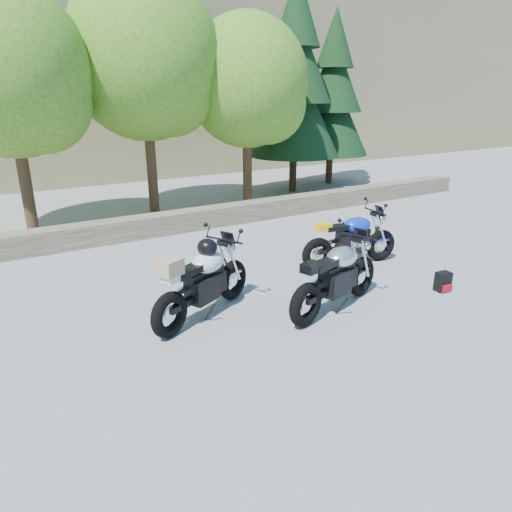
{
  "coord_description": "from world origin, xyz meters",
  "views": [
    {
      "loc": [
        -3.53,
        -5.03,
        3.23
      ],
      "look_at": [
        0.2,
        1.0,
        0.75
      ],
      "focal_mm": 32.0,
      "sensor_mm": 36.0,
      "label": 1
    }
  ],
  "objects_px": {
    "silver_bike": "(337,277)",
    "blue_bike": "(351,240)",
    "white_bike": "(203,280)",
    "backpack": "(443,282)"
  },
  "relations": [
    {
      "from": "silver_bike",
      "to": "blue_bike",
      "type": "relative_size",
      "value": 1.02
    },
    {
      "from": "silver_bike",
      "to": "white_bike",
      "type": "height_order",
      "value": "white_bike"
    },
    {
      "from": "blue_bike",
      "to": "white_bike",
      "type": "bearing_deg",
      "value": -161.91
    },
    {
      "from": "silver_bike",
      "to": "white_bike",
      "type": "bearing_deg",
      "value": 140.4
    },
    {
      "from": "white_bike",
      "to": "blue_bike",
      "type": "relative_size",
      "value": 0.96
    },
    {
      "from": "blue_bike",
      "to": "backpack",
      "type": "xyz_separation_m",
      "value": [
        0.48,
        -1.84,
        -0.36
      ]
    },
    {
      "from": "silver_bike",
      "to": "backpack",
      "type": "relative_size",
      "value": 6.38
    },
    {
      "from": "silver_bike",
      "to": "white_bike",
      "type": "relative_size",
      "value": 1.06
    },
    {
      "from": "silver_bike",
      "to": "blue_bike",
      "type": "distance_m",
      "value": 2.13
    },
    {
      "from": "silver_bike",
      "to": "blue_bike",
      "type": "xyz_separation_m",
      "value": [
        1.6,
        1.4,
        -0.02
      ]
    }
  ]
}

